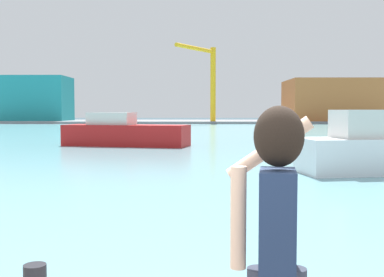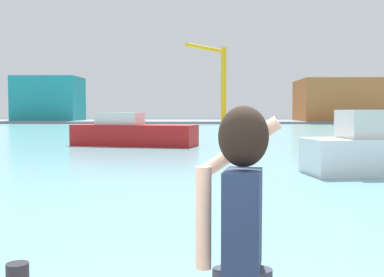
% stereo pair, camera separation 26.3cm
% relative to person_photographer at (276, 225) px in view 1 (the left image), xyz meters
% --- Properties ---
extents(ground_plane, '(220.00, 220.00, 0.00)m').
position_rel_person_photographer_xyz_m(ground_plane, '(-0.63, 49.93, -1.65)').
color(ground_plane, '#334751').
extents(harbor_water, '(140.00, 100.00, 0.02)m').
position_rel_person_photographer_xyz_m(harbor_water, '(-0.63, 51.93, -1.64)').
color(harbor_water, '#6BA8B2').
rests_on(harbor_water, ground_plane).
extents(far_shore_dock, '(140.00, 20.00, 0.45)m').
position_rel_person_photographer_xyz_m(far_shore_dock, '(-0.63, 91.93, -1.43)').
color(far_shore_dock, gray).
rests_on(far_shore_dock, ground_plane).
extents(person_photographer, '(0.53, 0.56, 1.74)m').
position_rel_person_photographer_xyz_m(person_photographer, '(0.00, 0.00, 0.00)').
color(person_photographer, '#2D3342').
rests_on(person_photographer, quay_promenade).
extents(boat_moored, '(8.51, 4.30, 2.19)m').
position_rel_person_photographer_xyz_m(boat_moored, '(-5.15, 28.54, -0.80)').
color(boat_moored, '#B21919').
rests_on(boat_moored, harbor_water).
extents(boat_moored_2, '(6.62, 3.15, 2.33)m').
position_rel_person_photographer_xyz_m(boat_moored_2, '(6.45, 14.87, -0.79)').
color(boat_moored_2, white).
rests_on(boat_moored_2, harbor_water).
extents(warehouse_left, '(12.38, 9.67, 8.66)m').
position_rel_person_photographer_xyz_m(warehouse_left, '(-31.86, 91.29, 3.12)').
color(warehouse_left, teal).
rests_on(warehouse_left, far_shore_dock).
extents(warehouse_right, '(16.77, 13.84, 7.93)m').
position_rel_person_photographer_xyz_m(warehouse_right, '(25.92, 90.31, 2.75)').
color(warehouse_right, '#B26633').
rests_on(warehouse_right, far_shore_dock).
extents(port_crane, '(7.18, 10.32, 13.52)m').
position_rel_person_photographer_xyz_m(port_crane, '(1.82, 83.71, 7.31)').
color(port_crane, yellow).
rests_on(port_crane, far_shore_dock).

